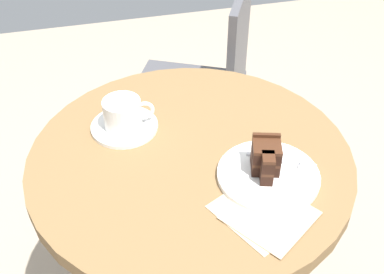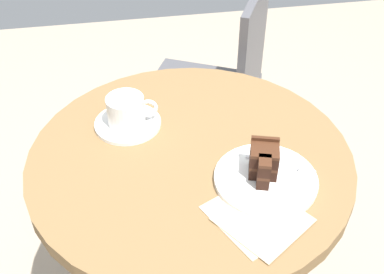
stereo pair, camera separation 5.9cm
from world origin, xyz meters
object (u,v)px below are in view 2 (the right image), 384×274
object	(u,v)px
fork	(288,168)
cafe_chair	(222,84)
coffee_cup	(127,110)
cake_plate	(266,179)
saucer	(128,123)
teaspoon	(148,118)
cake_slice	(264,162)
napkin	(259,216)

from	to	relation	value
fork	cafe_chair	world-z (taller)	cafe_chair
coffee_cup	cake_plate	size ratio (longest dim) A/B	0.55
saucer	teaspoon	bearing A→B (deg)	4.88
cake_plate	cake_slice	size ratio (longest dim) A/B	2.37
teaspoon	napkin	distance (m)	0.37
cake_slice	fork	world-z (taller)	cake_slice
cafe_chair	napkin	bearing A→B (deg)	18.50
cake_plate	cafe_chair	size ratio (longest dim) A/B	0.24
teaspoon	fork	bearing A→B (deg)	15.25
cake_slice	teaspoon	bearing A→B (deg)	132.48
cafe_chair	saucer	bearing A→B (deg)	-9.63
fork	saucer	bearing A→B (deg)	178.01
teaspoon	cake_slice	distance (m)	0.31
coffee_cup	napkin	world-z (taller)	coffee_cup
saucer	napkin	size ratio (longest dim) A/B	0.70
cake_slice	cafe_chair	world-z (taller)	cafe_chair
cake_plate	fork	size ratio (longest dim) A/B	1.61
teaspoon	coffee_cup	bearing A→B (deg)	-115.50
coffee_cup	cake_slice	bearing A→B (deg)	-40.76
cake_slice	saucer	bearing A→B (deg)	138.82
teaspoon	cake_slice	size ratio (longest dim) A/B	1.02
saucer	cake_slice	world-z (taller)	cake_slice
napkin	cafe_chair	xyz separation A→B (m)	(0.11, 0.77, -0.22)
napkin	cake_plate	bearing A→B (deg)	66.11
saucer	cake_plate	xyz separation A→B (m)	(0.26, -0.23, 0.00)
teaspoon	cafe_chair	distance (m)	0.58
teaspoon	cake_slice	world-z (taller)	cake_slice
coffee_cup	cake_slice	size ratio (longest dim) A/B	1.31
saucer	teaspoon	distance (m)	0.05
teaspoon	fork	distance (m)	0.35
saucer	cake_slice	bearing A→B (deg)	-41.18
cake_plate	cafe_chair	world-z (taller)	cafe_chair
cake_plate	napkin	bearing A→B (deg)	-113.89
saucer	cake_slice	distance (m)	0.34
cafe_chair	cake_slice	bearing A→B (deg)	20.19
teaspoon	cake_plate	world-z (taller)	teaspoon
coffee_cup	cake_slice	distance (m)	0.34
saucer	cake_plate	size ratio (longest dim) A/B	0.73
saucer	coffee_cup	distance (m)	0.04
cake_plate	cake_slice	distance (m)	0.04
coffee_cup	cake_plate	world-z (taller)	coffee_cup
cake_plate	fork	xyz separation A→B (m)	(0.05, 0.02, 0.01)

